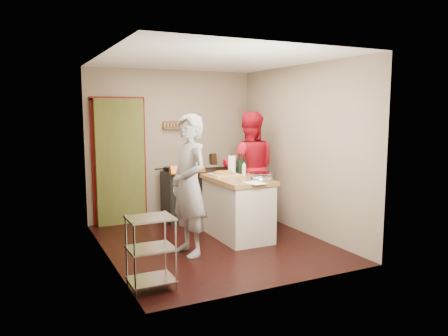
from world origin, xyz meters
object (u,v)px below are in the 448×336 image
(person_red, at_px, (249,168))
(stove, at_px, (182,195))
(wire_shelving, at_px, (151,249))
(person_stripe, at_px, (189,185))
(island, at_px, (238,206))

(person_red, bearing_deg, stove, -9.14)
(stove, xyz_separation_m, wire_shelving, (-1.33, -2.62, -0.01))
(person_red, bearing_deg, person_stripe, 61.52)
(island, height_order, person_red, person_red)
(island, bearing_deg, wire_shelving, -143.03)
(wire_shelving, distance_m, island, 2.16)
(stove, height_order, island, island)
(wire_shelving, height_order, person_stripe, person_stripe)
(stove, height_order, person_red, person_red)
(island, distance_m, person_stripe, 1.11)
(person_stripe, bearing_deg, stove, 154.23)
(stove, distance_m, wire_shelving, 2.94)
(stove, relative_size, person_red, 0.53)
(person_stripe, distance_m, person_red, 1.82)
(wire_shelving, relative_size, person_red, 0.42)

